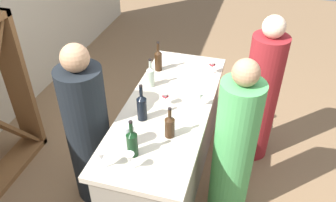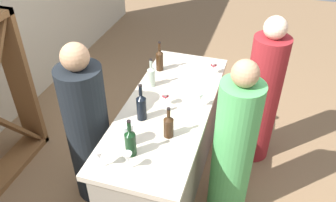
# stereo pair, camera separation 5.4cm
# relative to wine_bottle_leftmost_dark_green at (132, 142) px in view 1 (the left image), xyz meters

# --- Properties ---
(ground_plane) EXTENTS (12.00, 12.00, 0.00)m
(ground_plane) POSITION_rel_wine_bottle_leftmost_dark_green_xyz_m (0.65, -0.09, -1.06)
(ground_plane) COLOR #846647
(bar_counter) EXTENTS (1.94, 0.75, 0.94)m
(bar_counter) POSITION_rel_wine_bottle_leftmost_dark_green_xyz_m (0.65, -0.09, -0.59)
(bar_counter) COLOR gray
(bar_counter) RESTS_ON ground
(wine_bottle_leftmost_dark_green) EXTENTS (0.08, 0.08, 0.32)m
(wine_bottle_leftmost_dark_green) POSITION_rel_wine_bottle_leftmost_dark_green_xyz_m (0.00, 0.00, 0.00)
(wine_bottle_leftmost_dark_green) COLOR black
(wine_bottle_leftmost_dark_green) RESTS_ON bar_counter
(wine_bottle_second_left_amber_brown) EXTENTS (0.08, 0.08, 0.27)m
(wine_bottle_second_left_amber_brown) POSITION_rel_wine_bottle_leftmost_dark_green_xyz_m (0.27, -0.21, -0.02)
(wine_bottle_second_left_amber_brown) COLOR #331E0F
(wine_bottle_second_left_amber_brown) RESTS_ON bar_counter
(wine_bottle_center_near_black) EXTENTS (0.08, 0.08, 0.34)m
(wine_bottle_center_near_black) POSITION_rel_wine_bottle_leftmost_dark_green_xyz_m (0.42, 0.07, 0.01)
(wine_bottle_center_near_black) COLOR black
(wine_bottle_center_near_black) RESTS_ON bar_counter
(wine_bottle_second_right_clear_pale) EXTENTS (0.08, 0.08, 0.29)m
(wine_bottle_second_right_clear_pale) POSITION_rel_wine_bottle_leftmost_dark_green_xyz_m (0.91, 0.16, -0.01)
(wine_bottle_second_right_clear_pale) COLOR #B7C6B2
(wine_bottle_second_right_clear_pale) RESTS_ON bar_counter
(wine_bottle_rightmost_amber_brown) EXTENTS (0.07, 0.07, 0.31)m
(wine_bottle_rightmost_amber_brown) POSITION_rel_wine_bottle_leftmost_dark_green_xyz_m (1.21, 0.17, -0.00)
(wine_bottle_rightmost_amber_brown) COLOR #331E0F
(wine_bottle_rightmost_amber_brown) RESTS_ON bar_counter
(wine_glass_near_left) EXTENTS (0.07, 0.07, 0.14)m
(wine_glass_near_left) POSITION_rel_wine_bottle_leftmost_dark_green_xyz_m (1.30, -0.36, -0.02)
(wine_glass_near_left) COLOR white
(wine_glass_near_left) RESTS_ON bar_counter
(wine_glass_near_center) EXTENTS (0.07, 0.07, 0.15)m
(wine_glass_near_center) POSITION_rel_wine_bottle_leftmost_dark_green_xyz_m (0.71, -0.36, -0.02)
(wine_glass_near_center) COLOR white
(wine_glass_near_center) RESTS_ON bar_counter
(wine_glass_near_right) EXTENTS (0.07, 0.07, 0.14)m
(wine_glass_near_right) POSITION_rel_wine_bottle_leftmost_dark_green_xyz_m (0.66, -0.06, -0.03)
(wine_glass_near_right) COLOR white
(wine_glass_near_right) RESTS_ON bar_counter
(wine_glass_far_left) EXTENTS (0.07, 0.07, 0.15)m
(wine_glass_far_left) POSITION_rel_wine_bottle_leftmost_dark_green_xyz_m (-0.14, -0.04, -0.02)
(wine_glass_far_left) COLOR white
(wine_glass_far_left) RESTS_ON bar_counter
(wine_glass_far_center) EXTENTS (0.07, 0.07, 0.16)m
(wine_glass_far_center) POSITION_rel_wine_bottle_leftmost_dark_green_xyz_m (-0.19, 0.16, -0.01)
(wine_glass_far_center) COLOR white
(wine_glass_far_center) RESTS_ON bar_counter
(water_pitcher) EXTENTS (0.10, 0.10, 0.19)m
(water_pitcher) POSITION_rel_wine_bottle_leftmost_dark_green_xyz_m (0.10, 0.07, -0.03)
(water_pitcher) COLOR silver
(water_pitcher) RESTS_ON bar_counter
(person_left_guest) EXTENTS (0.41, 0.41, 1.61)m
(person_left_guest) POSITION_rel_wine_bottle_leftmost_dark_green_xyz_m (1.30, -0.88, -0.31)
(person_left_guest) COLOR maroon
(person_left_guest) RESTS_ON ground
(person_center_guest) EXTENTS (0.40, 0.40, 1.59)m
(person_center_guest) POSITION_rel_wine_bottle_leftmost_dark_green_xyz_m (0.48, -0.71, -0.32)
(person_center_guest) COLOR #4CA559
(person_center_guest) RESTS_ON ground
(person_right_guest) EXTENTS (0.39, 0.39, 1.62)m
(person_right_guest) POSITION_rel_wine_bottle_leftmost_dark_green_xyz_m (0.31, 0.55, -0.32)
(person_right_guest) COLOR black
(person_right_guest) RESTS_ON ground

